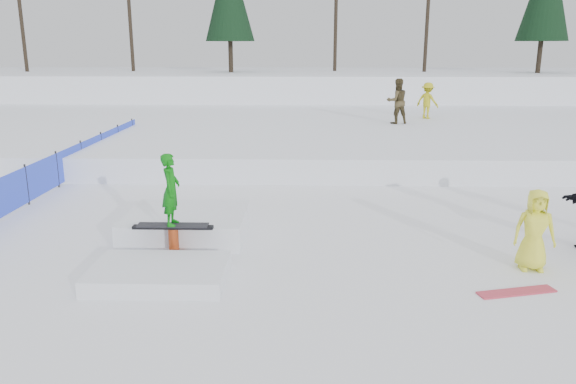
{
  "coord_description": "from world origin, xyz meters",
  "views": [
    {
      "loc": [
        0.81,
        -9.53,
        4.11
      ],
      "look_at": [
        0.5,
        2.0,
        1.1
      ],
      "focal_mm": 35.0,
      "sensor_mm": 36.0,
      "label": 1
    }
  ],
  "objects_px": {
    "spectator_yellow": "(535,230)",
    "walker_ygreen": "(427,101)",
    "jib_rail_feature": "(180,233)",
    "walker_olive": "(397,101)",
    "safety_fence": "(57,169)"
  },
  "relations": [
    {
      "from": "spectator_yellow",
      "to": "walker_ygreen",
      "type": "bearing_deg",
      "value": 91.44
    },
    {
      "from": "walker_ygreen",
      "to": "spectator_yellow",
      "type": "xyz_separation_m",
      "value": [
        -1.45,
        -16.42,
        -0.85
      ]
    },
    {
      "from": "walker_ygreen",
      "to": "spectator_yellow",
      "type": "height_order",
      "value": "walker_ygreen"
    },
    {
      "from": "safety_fence",
      "to": "walker_ygreen",
      "type": "distance_m",
      "value": 16.75
    },
    {
      "from": "walker_olive",
      "to": "spectator_yellow",
      "type": "bearing_deg",
      "value": 77.81
    },
    {
      "from": "walker_olive",
      "to": "walker_ygreen",
      "type": "xyz_separation_m",
      "value": [
        1.7,
        1.8,
        -0.14
      ]
    },
    {
      "from": "safety_fence",
      "to": "walker_ygreen",
      "type": "relative_size",
      "value": 9.6
    },
    {
      "from": "walker_ygreen",
      "to": "jib_rail_feature",
      "type": "height_order",
      "value": "walker_ygreen"
    },
    {
      "from": "safety_fence",
      "to": "walker_olive",
      "type": "height_order",
      "value": "walker_olive"
    },
    {
      "from": "walker_olive",
      "to": "jib_rail_feature",
      "type": "distance_m",
      "value": 15.23
    },
    {
      "from": "walker_olive",
      "to": "walker_ygreen",
      "type": "relative_size",
      "value": 1.17
    },
    {
      "from": "spectator_yellow",
      "to": "jib_rail_feature",
      "type": "distance_m",
      "value": 7.0
    },
    {
      "from": "walker_ygreen",
      "to": "spectator_yellow",
      "type": "relative_size",
      "value": 1.07
    },
    {
      "from": "safety_fence",
      "to": "jib_rail_feature",
      "type": "relative_size",
      "value": 3.64
    },
    {
      "from": "spectator_yellow",
      "to": "jib_rail_feature",
      "type": "relative_size",
      "value": 0.35
    }
  ]
}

